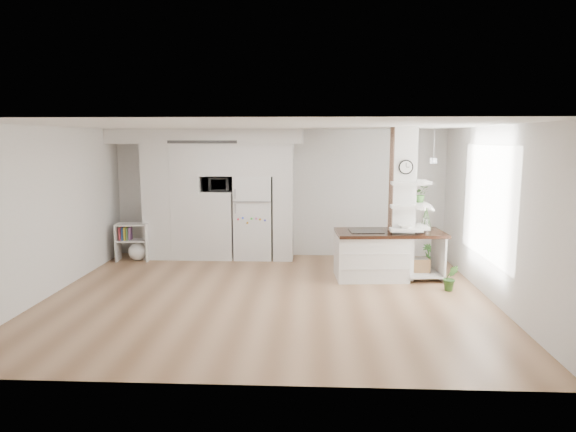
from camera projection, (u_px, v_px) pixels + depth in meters
name	position (u px, v px, depth m)	size (l,w,h in m)	color
floor	(268.00, 296.00, 8.21)	(7.00, 6.00, 0.01)	#A37B58
room	(267.00, 181.00, 7.94)	(7.04, 6.04, 2.72)	white
cabinet_wall	(209.00, 187.00, 10.70)	(4.00, 0.71, 2.70)	white
refrigerator	(254.00, 217.00, 10.76)	(0.78, 0.69, 1.75)	white
column	(408.00, 205.00, 9.02)	(0.69, 0.90, 2.70)	silver
window	(488.00, 202.00, 8.12)	(2.40, 2.40, 0.00)	white
pendant_light	(377.00, 163.00, 7.97)	(0.12, 0.12, 0.10)	white
kitchen_island	(377.00, 254.00, 9.24)	(1.97, 1.04, 1.43)	white
bookshelf	(135.00, 245.00, 10.60)	(0.68, 0.42, 0.78)	white
floor_plant_a	(451.00, 278.00, 8.49)	(0.24, 0.20, 0.44)	#346428
floor_plant_b	(428.00, 255.00, 10.16)	(0.24, 0.24, 0.44)	#346428
microwave	(217.00, 184.00, 10.63)	(0.54, 0.37, 0.30)	#2D2D2D
shelf_plant	(420.00, 194.00, 9.15)	(0.27, 0.23, 0.30)	#346428
decor_bowl	(405.00, 227.00, 8.85)	(0.22, 0.22, 0.05)	white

